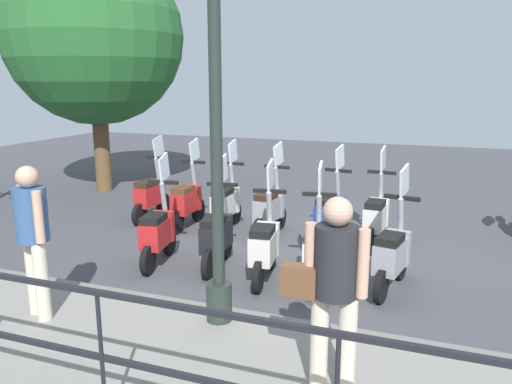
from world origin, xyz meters
TOP-DOWN VIEW (x-y plane):
  - ground_plane at (0.00, 0.00)m, footprint 28.00×28.00m
  - promenade_walkway at (-3.15, 0.00)m, footprint 2.20×20.00m
  - fence_railing at (-4.20, 0.00)m, footprint 0.04×16.03m
  - lamp_post_near at (-2.40, -0.05)m, footprint 0.26×0.90m
  - pedestrian_with_bag at (-3.22, -1.36)m, footprint 0.34×0.65m
  - pedestrian_distant at (-2.96, 1.74)m, footprint 0.43×0.45m
  - tree_large at (2.87, 5.29)m, footprint 3.92×3.92m
  - scooter_near_0 at (-0.70, -1.61)m, footprint 1.22×0.48m
  - scooter_near_1 at (-0.88, -0.70)m, footprint 1.23×0.46m
  - scooter_near_2 at (-0.92, -0.03)m, footprint 1.23×0.44m
  - scooter_near_3 at (-0.74, 0.73)m, footprint 1.23×0.44m
  - scooter_near_4 at (-0.89, 1.56)m, footprint 1.23×0.47m
  - scooter_far_0 at (0.97, -1.21)m, footprint 1.23×0.44m
  - scooter_far_1 at (0.90, -0.51)m, footprint 1.23×0.47m
  - scooter_far_2 at (0.89, 0.51)m, footprint 1.23×0.44m
  - scooter_far_3 at (0.94, 1.32)m, footprint 1.23×0.44m
  - scooter_far_4 at (0.86, 2.03)m, footprint 1.23×0.44m
  - scooter_far_5 at (1.06, 2.89)m, footprint 1.23×0.44m

SIDE VIEW (x-z plane):
  - ground_plane at x=0.00m, z-range 0.00..0.00m
  - promenade_walkway at x=-3.15m, z-range 0.00..0.15m
  - scooter_near_0 at x=-0.70m, z-range -0.29..1.25m
  - scooter_near_1 at x=-0.88m, z-range -0.29..1.25m
  - scooter_near_2 at x=-0.92m, z-range -0.29..1.25m
  - scooter_near_3 at x=-0.74m, z-range -0.29..1.25m
  - scooter_near_4 at x=-0.89m, z-range -0.29..1.25m
  - scooter_far_0 at x=0.97m, z-range -0.29..1.25m
  - scooter_far_1 at x=0.90m, z-range -0.29..1.25m
  - scooter_far_2 at x=0.89m, z-range -0.29..1.25m
  - scooter_far_3 at x=0.94m, z-range -0.29..1.25m
  - scooter_far_4 at x=0.86m, z-range -0.29..1.25m
  - scooter_far_5 at x=1.06m, z-range -0.29..1.25m
  - fence_railing at x=-4.20m, z-range 0.37..1.44m
  - pedestrian_with_bag at x=-3.22m, z-range 0.28..1.87m
  - pedestrian_distant at x=-2.96m, z-range 0.28..1.87m
  - lamp_post_near at x=-2.40m, z-range -0.10..4.29m
  - tree_large at x=2.87m, z-range 0.76..6.22m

